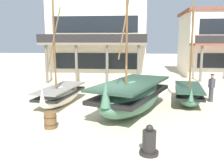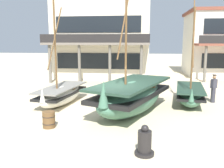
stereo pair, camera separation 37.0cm
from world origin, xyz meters
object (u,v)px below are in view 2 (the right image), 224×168
object	(u,v)px
fishing_boat_centre_large	(131,96)
fisherman_by_hull	(213,89)
capstan_winch	(145,143)
fishing_boat_near_left	(61,94)
wooden_barrel	(49,120)
fishing_boat_far_right	(190,94)
harbor_building_main	(104,27)

from	to	relation	value
fishing_boat_centre_large	fisherman_by_hull	xyz separation A→B (m)	(4.76, 2.74, -0.05)
capstan_winch	fishing_boat_near_left	bearing A→B (deg)	128.71
fishing_boat_near_left	fisherman_by_hull	world-z (taller)	fishing_boat_near_left
capstan_winch	wooden_barrel	bearing A→B (deg)	153.05
capstan_winch	wooden_barrel	world-z (taller)	capstan_winch
fishing_boat_centre_large	wooden_barrel	xyz separation A→B (m)	(-3.37, -2.59, -0.53)
fisherman_by_hull	wooden_barrel	size ratio (longest dim) A/B	2.41
fishing_boat_near_left	wooden_barrel	distance (m)	3.97
fishing_boat_centre_large	fishing_boat_far_right	distance (m)	4.05
fishing_boat_near_left	harbor_building_main	world-z (taller)	harbor_building_main
fishing_boat_near_left	fishing_boat_far_right	distance (m)	7.50
fisherman_by_hull	fishing_boat_far_right	bearing A→B (deg)	-162.86
fishing_boat_far_right	fisherman_by_hull	bearing A→B (deg)	17.14
fishing_boat_near_left	wooden_barrel	world-z (taller)	fishing_boat_near_left
wooden_barrel	harbor_building_main	bearing A→B (deg)	90.52
harbor_building_main	fishing_boat_centre_large	bearing A→B (deg)	-75.24
fisherman_by_hull	fishing_boat_centre_large	bearing A→B (deg)	-150.02
fishing_boat_far_right	harbor_building_main	size ratio (longest dim) A/B	0.58
fishing_boat_far_right	wooden_barrel	bearing A→B (deg)	-143.80
fishing_boat_near_left	capstan_winch	world-z (taller)	fishing_boat_near_left
fishing_boat_centre_large	fisherman_by_hull	distance (m)	5.49
fisherman_by_hull	capstan_winch	bearing A→B (deg)	-119.20
fishing_boat_centre_large	fisherman_by_hull	bearing A→B (deg)	29.98
fishing_boat_near_left	fisherman_by_hull	size ratio (longest dim) A/B	3.46
fishing_boat_far_right	fisherman_by_hull	xyz separation A→B (m)	(1.44, 0.44, 0.27)
fishing_boat_near_left	fisherman_by_hull	xyz separation A→B (m)	(8.87, 1.44, 0.25)
capstan_winch	wooden_barrel	distance (m)	4.49
fishing_boat_far_right	fisherman_by_hull	world-z (taller)	fishing_boat_far_right
fishing_boat_near_left	fishing_boat_far_right	xyz separation A→B (m)	(7.44, 1.00, -0.01)
fisherman_by_hull	wooden_barrel	distance (m)	9.73
fishing_boat_far_right	wooden_barrel	distance (m)	8.29
fishing_boat_near_left	fisherman_by_hull	bearing A→B (deg)	9.23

